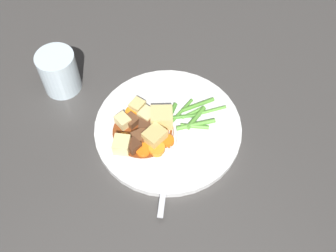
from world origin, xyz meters
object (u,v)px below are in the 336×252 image
at_px(carrot_slice_5, 160,115).
at_px(potato_chunk_3, 121,144).
at_px(meat_chunk_2, 141,138).
at_px(meat_chunk_0, 131,121).
at_px(potato_chunk_4, 155,137).
at_px(meat_chunk_1, 145,126).
at_px(dinner_plate, 168,128).
at_px(potato_chunk_5, 123,121).
at_px(potato_chunk_1, 162,118).
at_px(fork, 166,168).
at_px(carrot_slice_3, 124,139).
at_px(potato_chunk_0, 137,107).
at_px(carrot_slice_1, 157,149).
at_px(carrot_slice_0, 168,141).
at_px(potato_chunk_2, 147,116).
at_px(carrot_slice_2, 133,114).
at_px(water_glass, 59,72).
at_px(carrot_slice_6, 158,133).
at_px(carrot_slice_4, 143,150).
at_px(meat_chunk_3, 133,146).

height_order(carrot_slice_5, potato_chunk_3, potato_chunk_3).
bearing_deg(meat_chunk_2, meat_chunk_0, -92.77).
xyz_separation_m(potato_chunk_4, meat_chunk_1, (0.00, -0.03, -0.00)).
height_order(dinner_plate, potato_chunk_5, potato_chunk_5).
height_order(potato_chunk_1, fork, potato_chunk_1).
relative_size(carrot_slice_3, potato_chunk_0, 1.01).
distance_m(carrot_slice_1, potato_chunk_3, 0.07).
height_order(potato_chunk_1, meat_chunk_2, potato_chunk_1).
bearing_deg(carrot_slice_3, carrot_slice_0, 146.08).
bearing_deg(fork, carrot_slice_3, -67.33).
bearing_deg(dinner_plate, potato_chunk_2, -51.46).
bearing_deg(dinner_plate, fork, 57.21).
bearing_deg(potato_chunk_4, meat_chunk_0, -71.39).
relative_size(carrot_slice_2, fork, 0.21).
height_order(dinner_plate, carrot_slice_5, carrot_slice_5).
bearing_deg(water_glass, potato_chunk_0, 124.52).
relative_size(dinner_plate, potato_chunk_2, 10.31).
height_order(potato_chunk_4, meat_chunk_2, potato_chunk_4).
height_order(carrot_slice_6, water_glass, water_glass).
bearing_deg(potato_chunk_5, carrot_slice_4, 93.12).
distance_m(carrot_slice_1, potato_chunk_4, 0.02).
relative_size(carrot_slice_5, potato_chunk_0, 1.02).
distance_m(potato_chunk_4, meat_chunk_3, 0.04).
xyz_separation_m(carrot_slice_2, meat_chunk_3, (0.03, 0.07, 0.00)).
xyz_separation_m(potato_chunk_3, potato_chunk_5, (-0.03, -0.04, -0.00)).
bearing_deg(meat_chunk_1, potato_chunk_0, -100.47).
relative_size(carrot_slice_5, water_glass, 0.30).
bearing_deg(potato_chunk_4, potato_chunk_0, -94.53).
height_order(carrot_slice_0, meat_chunk_2, meat_chunk_2).
height_order(meat_chunk_3, water_glass, water_glass).
height_order(carrot_slice_1, potato_chunk_3, potato_chunk_3).
xyz_separation_m(carrot_slice_2, fork, (0.00, 0.13, -0.00)).
bearing_deg(carrot_slice_0, potato_chunk_0, -82.32).
bearing_deg(carrot_slice_0, potato_chunk_1, -106.27).
bearing_deg(carrot_slice_5, meat_chunk_3, 25.01).
bearing_deg(carrot_slice_2, potato_chunk_2, 131.42).
relative_size(carrot_slice_3, carrot_slice_6, 0.74).
distance_m(dinner_plate, fork, 0.09).
xyz_separation_m(meat_chunk_1, meat_chunk_3, (0.04, 0.03, -0.00)).
distance_m(potato_chunk_0, meat_chunk_2, 0.07).
height_order(potato_chunk_4, water_glass, water_glass).
relative_size(carrot_slice_0, potato_chunk_5, 0.91).
bearing_deg(carrot_slice_0, meat_chunk_1, -65.99).
relative_size(carrot_slice_0, potato_chunk_0, 0.94).
bearing_deg(water_glass, meat_chunk_1, 115.50).
xyz_separation_m(carrot_slice_1, water_glass, (0.09, -0.24, 0.02)).
bearing_deg(potato_chunk_3, water_glass, -80.89).
xyz_separation_m(potato_chunk_4, meat_chunk_0, (0.02, -0.06, -0.01)).
height_order(carrot_slice_3, potato_chunk_3, potato_chunk_3).
xyz_separation_m(potato_chunk_0, potato_chunk_1, (-0.02, 0.05, 0.01)).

